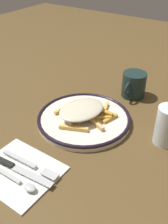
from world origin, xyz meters
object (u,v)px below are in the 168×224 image
fries_heap (83,111)px  napkin (18,171)px  spoon (20,182)px  fork (30,164)px  knife (12,166)px  coffee_mug (134,85)px  water_glass (167,126)px  plate (84,118)px

fries_heap → napkin: bearing=-2.8°
fries_heap → spoon: bearing=4.1°
fries_heap → fork: fries_heap is taller
knife → spoon: (0.03, 0.05, 0.00)m
fries_heap → fork: 0.24m
napkin → fork: bearing=156.8°
fries_heap → spoon: fries_heap is taller
coffee_mug → fork: bearing=-7.1°
fork → coffee_mug: (-0.48, 0.06, 0.03)m
napkin → water_glass: (-0.32, 0.26, 0.05)m
fork → water_glass: bearing=139.4°
coffee_mug → plate: bearing=-13.6°
knife → spoon: bearing=63.8°
knife → coffee_mug: size_ratio=1.83×
plate → spoon: plate is taller
plate → fries_heap: 0.03m
knife → coffee_mug: bearing=169.9°
napkin → fork: (-0.03, 0.01, 0.01)m
fork → spoon: spoon is taller
napkin → water_glass: water_glass is taller
fries_heap → water_glass: water_glass is taller
fries_heap → spoon: (0.30, 0.02, -0.03)m
plate → coffee_mug: 0.25m
plate → napkin: (0.27, -0.01, -0.01)m
coffee_mug → knife: bearing=-10.1°
plate → napkin: plate is taller
water_glass → coffee_mug: bearing=-135.0°
water_glass → coffee_mug: (-0.19, -0.19, -0.01)m
napkin → knife: size_ratio=0.94×
napkin → coffee_mug: size_ratio=1.72×
spoon → coffee_mug: 0.54m
plate → fork: 0.24m
fries_heap → water_glass: 0.25m
fries_heap → water_glass: bearing=101.1°
fries_heap → napkin: fries_heap is taller
plate → fork: size_ratio=1.68×
fork → water_glass: 0.39m
fork → knife: (0.03, -0.03, 0.00)m
knife → fries_heap: bearing=173.3°
plate → napkin: bearing=-3.1°
spoon → coffee_mug: size_ratio=1.32×
plate → spoon: bearing=3.9°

